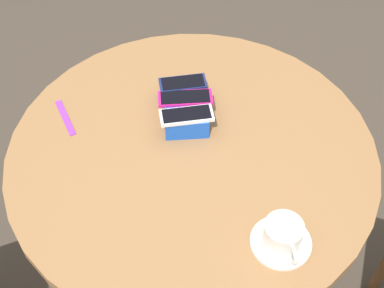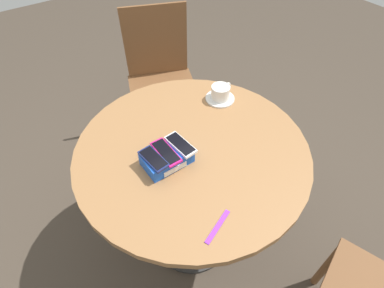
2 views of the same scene
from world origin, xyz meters
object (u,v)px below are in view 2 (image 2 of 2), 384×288
coffee_cup (221,92)px  phone_white (180,145)px  phone_box (167,158)px  chair_far_side (161,80)px  phone_navy (153,159)px  round_table (192,169)px  saucer (220,99)px  lanyard_strap (218,226)px  phone_magenta (166,152)px

coffee_cup → phone_white: bearing=-152.2°
phone_box → chair_far_side: chair_far_side is taller
phone_navy → chair_far_side: chair_far_side is taller
round_table → saucer: bearing=31.3°
coffee_cup → lanyard_strap: bearing=-130.1°
round_table → phone_white: 0.21m
round_table → chair_far_side: size_ratio=1.01×
saucer → lanyard_strap: (-0.42, -0.51, -0.00)m
coffee_cup → lanyard_strap: size_ratio=0.85×
phone_white → chair_far_side: size_ratio=0.15×
phone_box → chair_far_side: (0.47, 0.84, -0.31)m
phone_white → lanyard_strap: bearing=-103.2°
phone_magenta → saucer: (0.41, 0.18, -0.06)m
phone_box → chair_far_side: bearing=61.0°
phone_box → phone_white: (0.06, 0.00, 0.03)m
phone_box → phone_navy: size_ratio=1.38×
round_table → chair_far_side: (0.34, 0.83, -0.15)m
phone_box → phone_magenta: bearing=139.7°
phone_white → coffee_cup: (0.35, 0.19, -0.02)m
phone_navy → coffee_cup: coffee_cup is taller
round_table → lanyard_strap: size_ratio=6.84×
round_table → lanyard_strap: 0.38m
phone_navy → chair_far_side: bearing=58.2°
round_table → phone_navy: (-0.18, -0.01, 0.20)m
phone_magenta → coffee_cup: 0.46m
phone_box → lanyard_strap: (-0.01, -0.32, -0.03)m
saucer → coffee_cup: 0.04m
phone_navy → lanyard_strap: 0.33m
phone_navy → phone_white: same height
coffee_cup → lanyard_strap: 0.66m
phone_navy → phone_magenta: phone_navy is taller
saucer → chair_far_side: size_ratio=0.15×
phone_magenta → saucer: bearing=23.9°
saucer → lanyard_strap: 0.66m
phone_navy → phone_box: bearing=1.3°
phone_box → chair_far_side: 1.01m
lanyard_strap → chair_far_side: (0.48, 1.17, -0.29)m
round_table → phone_box: bearing=-175.6°
phone_white → lanyard_strap: (-0.08, -0.32, -0.06)m
chair_far_side → lanyard_strap: bearing=-112.4°
coffee_cup → phone_box: bearing=-155.9°
phone_navy → chair_far_side: (0.52, 0.84, -0.35)m
lanyard_strap → round_table: bearing=67.7°
round_table → phone_magenta: (-0.13, -0.01, 0.20)m
phone_box → phone_navy: bearing=-178.7°
saucer → lanyard_strap: size_ratio=0.99×
saucer → lanyard_strap: saucer is taller
saucer → coffee_cup: (0.00, 0.00, 0.04)m
phone_magenta → lanyard_strap: 0.33m
phone_magenta → phone_white: bearing=-1.0°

